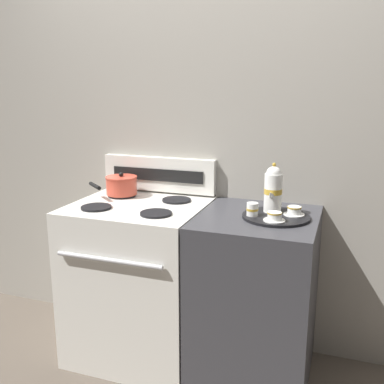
% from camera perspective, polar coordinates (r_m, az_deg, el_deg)
% --- Properties ---
extents(ground_plane, '(6.00, 6.00, 0.00)m').
position_cam_1_polar(ground_plane, '(2.79, -0.33, -20.55)').
color(ground_plane, brown).
extents(wall_back, '(6.00, 0.05, 2.20)m').
position_cam_1_polar(wall_back, '(2.68, 2.16, 3.58)').
color(wall_back, '#9E998E').
rests_on(wall_back, ground).
extents(stove, '(0.73, 0.67, 0.92)m').
position_cam_1_polar(stove, '(2.67, -6.64, -11.04)').
color(stove, silver).
rests_on(stove, ground).
extents(control_panel, '(0.72, 0.05, 0.21)m').
position_cam_1_polar(control_panel, '(2.75, -4.24, 2.28)').
color(control_panel, silver).
rests_on(control_panel, stove).
extents(side_counter, '(0.60, 0.64, 0.91)m').
position_cam_1_polar(side_counter, '(2.47, 7.99, -13.22)').
color(side_counter, '#38383D').
rests_on(side_counter, ground).
extents(saucepan, '(0.26, 0.28, 0.13)m').
position_cam_1_polar(saucepan, '(2.70, -9.00, 0.86)').
color(saucepan, '#D14C38').
rests_on(saucepan, stove).
extents(serving_tray, '(0.34, 0.34, 0.01)m').
position_cam_1_polar(serving_tray, '(2.29, 10.61, -3.12)').
color(serving_tray, black).
rests_on(serving_tray, side_counter).
extents(teapot, '(0.09, 0.15, 0.26)m').
position_cam_1_polar(teapot, '(2.32, 10.26, 0.37)').
color(teapot, white).
rests_on(teapot, serving_tray).
extents(teacup_left, '(0.11, 0.11, 0.04)m').
position_cam_1_polar(teacup_left, '(2.19, 10.44, -3.10)').
color(teacup_left, white).
rests_on(teacup_left, serving_tray).
extents(teacup_right, '(0.11, 0.11, 0.04)m').
position_cam_1_polar(teacup_right, '(2.30, 12.86, -2.35)').
color(teacup_right, white).
rests_on(teacup_right, serving_tray).
extents(creamer_jug, '(0.06, 0.06, 0.07)m').
position_cam_1_polar(creamer_jug, '(2.26, 7.68, -2.19)').
color(creamer_jug, white).
rests_on(creamer_jug, serving_tray).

